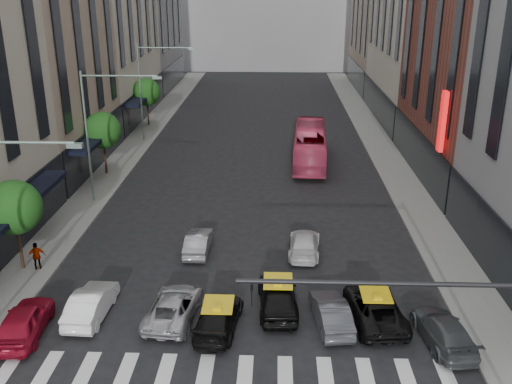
# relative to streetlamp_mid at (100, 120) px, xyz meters

# --- Properties ---
(sidewalk_left) EXTENTS (3.00, 96.00, 0.15)m
(sidewalk_left) POSITION_rel_streetlamp_mid_xyz_m (-1.46, 10.00, -5.83)
(sidewalk_left) COLOR slate
(sidewalk_left) RESTS_ON ground
(sidewalk_right) EXTENTS (3.00, 96.00, 0.15)m
(sidewalk_right) POSITION_rel_streetlamp_mid_xyz_m (21.54, 10.00, -5.83)
(sidewalk_right) COLOR slate
(sidewalk_right) RESTS_ON ground
(building_left_b) EXTENTS (8.00, 16.00, 24.00)m
(building_left_b) POSITION_rel_streetlamp_mid_xyz_m (-6.96, 8.00, 6.10)
(building_left_b) COLOR tan
(building_left_b) RESTS_ON ground
(building_right_b) EXTENTS (8.00, 18.00, 26.00)m
(building_right_b) POSITION_rel_streetlamp_mid_xyz_m (27.04, 7.00, 7.10)
(building_right_b) COLOR brown
(building_right_b) RESTS_ON ground
(tree_near) EXTENTS (2.88, 2.88, 4.95)m
(tree_near) POSITION_rel_streetlamp_mid_xyz_m (-1.76, -10.00, -2.25)
(tree_near) COLOR black
(tree_near) RESTS_ON sidewalk_left
(tree_mid) EXTENTS (2.88, 2.88, 4.95)m
(tree_mid) POSITION_rel_streetlamp_mid_xyz_m (-1.76, 6.00, -2.25)
(tree_mid) COLOR black
(tree_mid) RESTS_ON sidewalk_left
(tree_far) EXTENTS (2.88, 2.88, 4.95)m
(tree_far) POSITION_rel_streetlamp_mid_xyz_m (-1.76, 22.00, -2.25)
(tree_far) COLOR black
(tree_far) RESTS_ON sidewalk_left
(streetlamp_mid) EXTENTS (5.38, 0.25, 9.00)m
(streetlamp_mid) POSITION_rel_streetlamp_mid_xyz_m (0.00, 0.00, 0.00)
(streetlamp_mid) COLOR gray
(streetlamp_mid) RESTS_ON sidewalk_left
(streetlamp_far) EXTENTS (5.38, 0.25, 9.00)m
(streetlamp_far) POSITION_rel_streetlamp_mid_xyz_m (0.00, 16.00, 0.00)
(streetlamp_far) COLOR gray
(streetlamp_far) RESTS_ON sidewalk_left
(traffic_signal) EXTENTS (10.10, 0.20, 6.00)m
(traffic_signal) POSITION_rel_streetlamp_mid_xyz_m (17.74, -21.00, -1.43)
(traffic_signal) COLOR black
(traffic_signal) RESTS_ON ground
(liberty_sign) EXTENTS (0.30, 0.70, 4.00)m
(liberty_sign) POSITION_rel_streetlamp_mid_xyz_m (22.64, 0.00, 0.10)
(liberty_sign) COLOR red
(liberty_sign) RESTS_ON ground
(car_red) EXTENTS (2.03, 4.34, 1.44)m
(car_red) POSITION_rel_streetlamp_mid_xyz_m (0.84, -15.87, -5.19)
(car_red) COLOR maroon
(car_red) RESTS_ON ground
(car_white_front) EXTENTS (1.60, 4.16, 1.35)m
(car_white_front) POSITION_rel_streetlamp_mid_xyz_m (3.31, -14.26, -5.23)
(car_white_front) COLOR white
(car_white_front) RESTS_ON ground
(car_silver) EXTENTS (2.48, 4.66, 1.25)m
(car_silver) POSITION_rel_streetlamp_mid_xyz_m (7.14, -14.29, -5.28)
(car_silver) COLOR #AEAEB4
(car_silver) RESTS_ON ground
(taxi_left) EXTENTS (2.20, 4.44, 1.24)m
(taxi_left) POSITION_rel_streetlamp_mid_xyz_m (9.30, -15.09, -5.28)
(taxi_left) COLOR black
(taxi_left) RESTS_ON ground
(taxi_center) EXTENTS (2.06, 4.57, 1.52)m
(taxi_center) POSITION_rel_streetlamp_mid_xyz_m (11.94, -13.43, -5.14)
(taxi_center) COLOR black
(taxi_center) RESTS_ON ground
(car_grey_mid) EXTENTS (1.86, 4.05, 1.28)m
(car_grey_mid) POSITION_rel_streetlamp_mid_xyz_m (14.34, -14.60, -5.26)
(car_grey_mid) COLOR #3B3D43
(car_grey_mid) RESTS_ON ground
(taxi_right) EXTENTS (2.70, 5.00, 1.33)m
(taxi_right) POSITION_rel_streetlamp_mid_xyz_m (16.38, -14.12, -5.24)
(taxi_right) COLOR black
(taxi_right) RESTS_ON ground
(car_grey_curb) EXTENTS (2.34, 4.53, 1.26)m
(car_grey_curb) POSITION_rel_streetlamp_mid_xyz_m (19.04, -15.82, -5.28)
(car_grey_curb) COLOR #3F4346
(car_grey_curb) RESTS_ON ground
(car_row2_left) EXTENTS (1.35, 3.75, 1.23)m
(car_row2_left) POSITION_rel_streetlamp_mid_xyz_m (7.40, -7.46, -5.29)
(car_row2_left) COLOR #939297
(car_row2_left) RESTS_ON ground
(car_row2_right) EXTENTS (2.01, 4.30, 1.21)m
(car_row2_right) POSITION_rel_streetlamp_mid_xyz_m (13.46, -7.41, -5.30)
(car_row2_right) COLOR silver
(car_row2_right) RESTS_ON ground
(bus) EXTENTS (3.18, 11.07, 3.05)m
(bus) POSITION_rel_streetlamp_mid_xyz_m (14.67, 9.82, -4.38)
(bus) COLOR #D03D64
(bus) RESTS_ON ground
(pedestrian_far) EXTENTS (0.97, 0.65, 1.54)m
(pedestrian_far) POSITION_rel_streetlamp_mid_xyz_m (-0.89, -10.08, -4.99)
(pedestrian_far) COLOR gray
(pedestrian_far) RESTS_ON sidewalk_left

